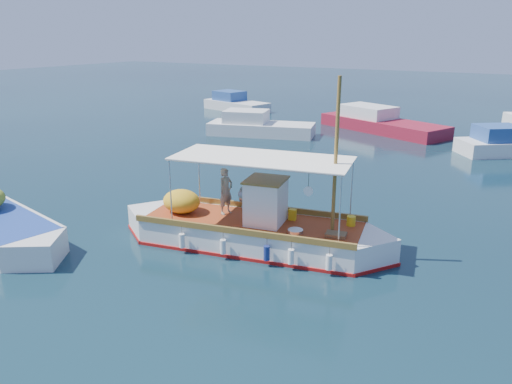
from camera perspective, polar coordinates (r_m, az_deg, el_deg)
The scene contains 6 objects.
ground at distance 15.52m, azimuth 1.39°, elevation -6.67°, with size 160.00×160.00×0.00m, color black.
fishing_caique at distance 15.72m, azimuth -0.65°, elevation -4.43°, with size 8.87×3.56×5.50m.
bg_boat_nw at distance 33.00m, azimuth 0.24°, elevation 7.38°, with size 7.24×4.17×1.80m.
bg_boat_n at distance 35.52m, azimuth 13.89°, elevation 7.61°, with size 9.45×6.22×1.80m.
bg_boat_ne at distance 30.95m, azimuth 26.83°, elevation 4.78°, with size 5.80×5.06×1.80m.
bg_boat_far_w at distance 43.99m, azimuth -2.41°, elevation 9.96°, with size 6.47×3.79×1.80m.
Camera 1 is at (6.69, -12.46, 6.40)m, focal length 35.00 mm.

